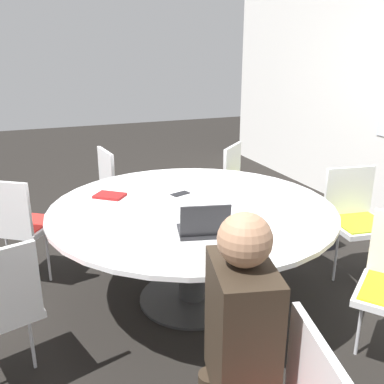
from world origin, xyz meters
The scene contains 11 objects.
ground_plane centered at (0.00, 0.00, 0.00)m, with size 16.00×16.00×0.00m, color black.
conference_table centered at (0.00, 0.00, 0.61)m, with size 1.96×1.96×0.74m.
chair_2 centered at (0.13, 1.34, 0.53)m, with size 0.48×0.50×0.88m.
chair_3 centered at (-0.97, 0.94, 0.53)m, with size 0.61×0.61×0.88m.
chair_4 centered at (-1.33, -0.22, 0.53)m, with size 0.48×0.47×0.88m.
chair_5 centered at (-0.72, -1.15, 0.53)m, with size 0.60×0.60×0.88m.
person_0 centered at (1.36, -0.36, 0.72)m, with size 0.40×0.32×1.23m.
laptop centered at (0.48, -0.12, 0.79)m, with size 0.31×0.34×0.21m.
spiral_notebook centered at (-0.40, -0.49, 0.75)m, with size 0.25×0.26×0.02m.
cell_phone centered at (-0.26, 0.01, 0.74)m, with size 0.11×0.15×0.01m.
handbag centered at (-0.45, 1.47, 0.14)m, with size 0.36×0.16×0.28m.
Camera 1 is at (2.58, -1.02, 1.77)m, focal length 40.00 mm.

